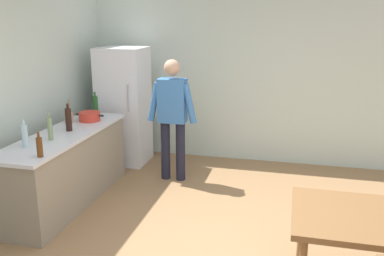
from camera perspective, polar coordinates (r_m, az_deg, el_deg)
wall_back at (r=6.63m, az=8.13°, el=7.00°), size 6.40×0.12×2.70m
kitchen_counter at (r=5.40m, az=-16.64°, el=-5.22°), size 0.64×2.20×0.90m
refrigerator at (r=6.60m, az=-9.23°, el=2.96°), size 0.70×0.67×1.80m
person at (r=5.76m, az=-2.68°, el=2.15°), size 0.70×0.22×1.70m
dining_table at (r=3.68m, az=24.56°, el=-12.10°), size 1.40×0.90×0.75m
cooking_pot at (r=5.76m, az=-13.76°, el=1.54°), size 0.40×0.28×0.12m
utensil_jar at (r=5.71m, az=-16.40°, el=1.44°), size 0.11×0.11×0.32m
bottle_water_clear at (r=4.81m, az=-21.79°, el=-0.98°), size 0.07×0.07×0.30m
bottle_vinegar_tall at (r=4.98m, az=-18.75°, el=-0.06°), size 0.06×0.06×0.32m
bottle_beer_brown at (r=4.43m, az=-20.03°, el=-2.42°), size 0.06×0.06×0.26m
bottle_wine_green at (r=6.00m, az=-13.01°, el=2.96°), size 0.08×0.08×0.34m
bottle_wine_dark at (r=5.31m, az=-16.45°, el=1.15°), size 0.08×0.08×0.34m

